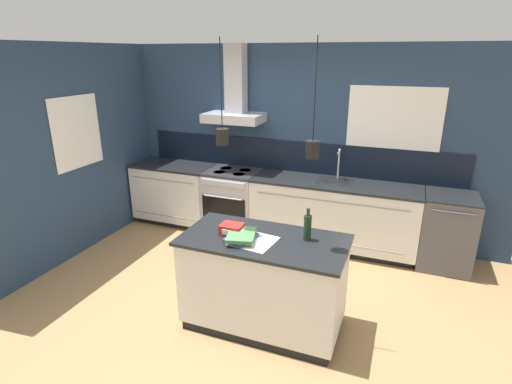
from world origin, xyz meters
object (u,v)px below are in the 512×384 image
oven_range (233,201)px  dishwasher (447,231)px  book_stack (241,236)px  bottle_on_island (308,227)px  red_supply_box (232,229)px

oven_range → dishwasher: 2.81m
dishwasher → book_stack: size_ratio=2.53×
oven_range → dishwasher: same height
book_stack → bottle_on_island: bearing=22.4°
dishwasher → oven_range: bearing=-179.9°
dishwasher → book_stack: book_stack is taller
oven_range → book_stack: (0.98, -1.97, 0.49)m
dishwasher → bottle_on_island: bearing=-126.6°
oven_range → bottle_on_island: (1.52, -1.74, 0.58)m
dishwasher → bottle_on_island: 2.25m
bottle_on_island → book_stack: 0.59m
book_stack → red_supply_box: size_ratio=1.78×
bottle_on_island → red_supply_box: bottle_on_island is taller
oven_range → book_stack: book_stack is taller
dishwasher → bottle_on_island: size_ratio=3.06×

